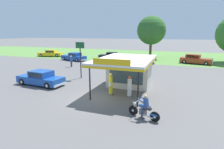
{
  "coord_description": "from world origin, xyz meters",
  "views": [
    {
      "loc": [
        6.18,
        -12.73,
        5.26
      ],
      "look_at": [
        0.51,
        2.83,
        1.4
      ],
      "focal_mm": 28.56,
      "sensor_mm": 36.0,
      "label": 1
    }
  ],
  "objects_px": {
    "parked_car_second_row_spare": "(74,57)",
    "parked_car_back_row_far_left": "(51,53)",
    "featured_classic_sedan": "(41,78)",
    "gas_pump_nearside": "(111,85)",
    "motorcycle_with_rider": "(144,109)",
    "parked_car_back_row_left": "(111,56)",
    "gas_pump_offside": "(129,87)",
    "parked_car_back_row_centre_right": "(195,60)",
    "parked_car_back_row_right": "(140,59)",
    "roadside_pole_sign": "(80,53)",
    "bystander_strolling_foreground": "(71,61)"
  },
  "relations": [
    {
      "from": "parked_car_back_row_right",
      "to": "parked_car_second_row_spare",
      "type": "height_order",
      "value": "parked_car_second_row_spare"
    },
    {
      "from": "motorcycle_with_rider",
      "to": "parked_car_back_row_far_left",
      "type": "xyz_separation_m",
      "value": [
        -25.67,
        23.19,
        0.02
      ]
    },
    {
      "from": "parked_car_second_row_spare",
      "to": "roadside_pole_sign",
      "type": "height_order",
      "value": "roadside_pole_sign"
    },
    {
      "from": "motorcycle_with_rider",
      "to": "parked_car_back_row_right",
      "type": "relative_size",
      "value": 0.4
    },
    {
      "from": "parked_car_back_row_left",
      "to": "bystander_strolling_foreground",
      "type": "xyz_separation_m",
      "value": [
        -3.31,
        -9.36,
        0.25
      ]
    },
    {
      "from": "gas_pump_offside",
      "to": "parked_car_back_row_centre_right",
      "type": "relative_size",
      "value": 0.33
    },
    {
      "from": "gas_pump_nearside",
      "to": "parked_car_back_row_centre_right",
      "type": "bearing_deg",
      "value": 67.69
    },
    {
      "from": "parked_car_second_row_spare",
      "to": "roadside_pole_sign",
      "type": "xyz_separation_m",
      "value": [
        8.38,
        -11.93,
        2.25
      ]
    },
    {
      "from": "parked_car_back_row_centre_right",
      "to": "parked_car_back_row_left",
      "type": "bearing_deg",
      "value": -177.29
    },
    {
      "from": "featured_classic_sedan",
      "to": "parked_car_back_row_centre_right",
      "type": "relative_size",
      "value": 0.96
    },
    {
      "from": "motorcycle_with_rider",
      "to": "bystander_strolling_foreground",
      "type": "xyz_separation_m",
      "value": [
        -14.01,
        13.63,
        0.3
      ]
    },
    {
      "from": "parked_car_back_row_left",
      "to": "parked_car_second_row_spare",
      "type": "relative_size",
      "value": 0.91
    },
    {
      "from": "parked_car_back_row_right",
      "to": "parked_car_back_row_far_left",
      "type": "bearing_deg",
      "value": 174.5
    },
    {
      "from": "gas_pump_nearside",
      "to": "parked_car_back_row_left",
      "type": "distance_m",
      "value": 20.8
    },
    {
      "from": "parked_car_second_row_spare",
      "to": "featured_classic_sedan",
      "type": "bearing_deg",
      "value": -69.64
    },
    {
      "from": "parked_car_back_row_right",
      "to": "parked_car_back_row_far_left",
      "type": "xyz_separation_m",
      "value": [
        -21.2,
        2.04,
        0.04
      ]
    },
    {
      "from": "gas_pump_offside",
      "to": "parked_car_back_row_right",
      "type": "distance_m",
      "value": 17.87
    },
    {
      "from": "gas_pump_nearside",
      "to": "parked_car_back_row_left",
      "type": "relative_size",
      "value": 0.37
    },
    {
      "from": "gas_pump_offside",
      "to": "motorcycle_with_rider",
      "type": "relative_size",
      "value": 0.88
    },
    {
      "from": "parked_car_back_row_far_left",
      "to": "motorcycle_with_rider",
      "type": "bearing_deg",
      "value": -42.09
    },
    {
      "from": "parked_car_second_row_spare",
      "to": "parked_car_back_row_far_left",
      "type": "bearing_deg",
      "value": 157.61
    },
    {
      "from": "parked_car_back_row_left",
      "to": "roadside_pole_sign",
      "type": "xyz_separation_m",
      "value": [
        1.76,
        -15.17,
        2.23
      ]
    },
    {
      "from": "motorcycle_with_rider",
      "to": "featured_classic_sedan",
      "type": "height_order",
      "value": "motorcycle_with_rider"
    },
    {
      "from": "gas_pump_offside",
      "to": "roadside_pole_sign",
      "type": "distance_m",
      "value": 8.58
    },
    {
      "from": "parked_car_back_row_left",
      "to": "parked_car_second_row_spare",
      "type": "xyz_separation_m",
      "value": [
        -6.63,
        -3.23,
        -0.01
      ]
    },
    {
      "from": "motorcycle_with_rider",
      "to": "parked_car_back_row_centre_right",
      "type": "bearing_deg",
      "value": 78.62
    },
    {
      "from": "gas_pump_offside",
      "to": "parked_car_back_row_centre_right",
      "type": "bearing_deg",
      "value": 71.86
    },
    {
      "from": "parked_car_back_row_centre_right",
      "to": "parked_car_back_row_right",
      "type": "bearing_deg",
      "value": -164.44
    },
    {
      "from": "motorcycle_with_rider",
      "to": "parked_car_second_row_spare",
      "type": "xyz_separation_m",
      "value": [
        -17.33,
        19.75,
        0.04
      ]
    },
    {
      "from": "parked_car_back_row_left",
      "to": "parked_car_back_row_centre_right",
      "type": "bearing_deg",
      "value": 2.71
    },
    {
      "from": "parked_car_back_row_right",
      "to": "parked_car_back_row_far_left",
      "type": "distance_m",
      "value": 21.3
    },
    {
      "from": "gas_pump_nearside",
      "to": "roadside_pole_sign",
      "type": "relative_size",
      "value": 0.45
    },
    {
      "from": "featured_classic_sedan",
      "to": "parked_car_back_row_right",
      "type": "xyz_separation_m",
      "value": [
        6.96,
        17.31,
        -0.04
      ]
    },
    {
      "from": "parked_car_back_row_far_left",
      "to": "parked_car_back_row_centre_right",
      "type": "xyz_separation_m",
      "value": [
        30.44,
        0.53,
        0.06
      ]
    },
    {
      "from": "gas_pump_nearside",
      "to": "motorcycle_with_rider",
      "type": "distance_m",
      "value": 4.96
    },
    {
      "from": "motorcycle_with_rider",
      "to": "parked_car_back_row_left",
      "type": "distance_m",
      "value": 25.36
    },
    {
      "from": "gas_pump_nearside",
      "to": "roadside_pole_sign",
      "type": "height_order",
      "value": "roadside_pole_sign"
    },
    {
      "from": "featured_classic_sedan",
      "to": "parked_car_back_row_left",
      "type": "height_order",
      "value": "parked_car_back_row_left"
    },
    {
      "from": "parked_car_back_row_right",
      "to": "parked_car_back_row_far_left",
      "type": "relative_size",
      "value": 0.89
    },
    {
      "from": "featured_classic_sedan",
      "to": "roadside_pole_sign",
      "type": "height_order",
      "value": "roadside_pole_sign"
    },
    {
      "from": "parked_car_back_row_right",
      "to": "featured_classic_sedan",
      "type": "bearing_deg",
      "value": -111.9
    },
    {
      "from": "gas_pump_nearside",
      "to": "featured_classic_sedan",
      "type": "relative_size",
      "value": 0.36
    },
    {
      "from": "parked_car_back_row_centre_right",
      "to": "parked_car_second_row_spare",
      "type": "relative_size",
      "value": 0.97
    },
    {
      "from": "parked_car_back_row_right",
      "to": "parked_car_back_row_far_left",
      "type": "height_order",
      "value": "parked_car_back_row_far_left"
    },
    {
      "from": "parked_car_back_row_far_left",
      "to": "roadside_pole_sign",
      "type": "relative_size",
      "value": 1.36
    },
    {
      "from": "featured_classic_sedan",
      "to": "gas_pump_nearside",
      "type": "bearing_deg",
      "value": -2.68
    },
    {
      "from": "parked_car_second_row_spare",
      "to": "roadside_pole_sign",
      "type": "relative_size",
      "value": 1.34
    },
    {
      "from": "parked_car_back_row_left",
      "to": "gas_pump_nearside",
      "type": "bearing_deg",
      "value": -69.84
    },
    {
      "from": "gas_pump_offside",
      "to": "motorcycle_with_rider",
      "type": "bearing_deg",
      "value": -61.73
    },
    {
      "from": "gas_pump_nearside",
      "to": "motorcycle_with_rider",
      "type": "xyz_separation_m",
      "value": [
        3.54,
        -3.46,
        -0.22
      ]
    }
  ]
}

